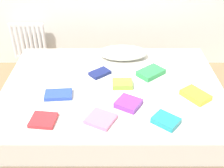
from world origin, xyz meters
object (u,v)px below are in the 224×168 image
textbook_blue (58,95)px  textbook_pink (100,119)px  textbook_lime (122,84)px  textbook_red (43,120)px  radiator (28,41)px  pillow (122,53)px  textbook_green (150,72)px  textbook_navy (99,73)px  textbook_teal (165,120)px  textbook_yellow (195,95)px  bed (112,107)px  textbook_purple (128,103)px

textbook_blue → textbook_pink: textbook_blue is taller
textbook_lime → textbook_red: textbook_lime is taller
textbook_lime → textbook_red: 0.77m
radiator → pillow: bearing=-30.1°
textbook_green → pillow: bearing=87.1°
textbook_lime → textbook_navy: 0.29m
textbook_lime → textbook_red: bearing=-142.8°
pillow → textbook_pink: pillow is taller
textbook_lime → textbook_teal: 0.58m
pillow → textbook_blue: bearing=-129.8°
textbook_yellow → textbook_navy: (-0.82, 0.37, -0.01)m
textbook_teal → textbook_yellow: same height
textbook_lime → textbook_yellow: 0.63m
bed → textbook_lime: (0.09, -0.01, 0.27)m
radiator → textbook_purple: (1.20, -1.49, 0.15)m
textbook_yellow → textbook_pink: bearing=-105.5°
textbook_navy → textbook_teal: bearing=-92.7°
textbook_yellow → textbook_navy: 0.90m
textbook_blue → textbook_purple: (0.59, -0.13, 0.01)m
radiator → textbook_teal: 2.26m
textbook_yellow → textbook_green: (-0.33, 0.36, 0.00)m
bed → textbook_green: bearing=26.3°
textbook_lime → textbook_green: 0.34m
bed → textbook_purple: (0.13, -0.29, 0.28)m
textbook_blue → textbook_purple: size_ratio=1.26×
textbook_teal → textbook_pink: size_ratio=0.94×
textbook_purple → textbook_blue: bearing=-162.2°
bed → textbook_blue: bearing=-160.2°
pillow → textbook_navy: bearing=-124.9°
pillow → textbook_blue: size_ratio=2.22×
textbook_navy → textbook_blue: bearing=-173.5°
textbook_yellow → textbook_pink: textbook_yellow is taller
radiator → textbook_blue: radiator is taller
textbook_blue → textbook_pink: 0.48m
textbook_pink → textbook_purple: bearing=67.7°
radiator → textbook_green: 1.77m
textbook_blue → textbook_teal: bearing=-26.2°
bed → textbook_red: 0.76m
pillow → textbook_red: pillow is taller
radiator → textbook_yellow: 2.25m
radiator → textbook_navy: (0.95, -1.01, 0.15)m
textbook_yellow → bed: bearing=-140.7°
bed → textbook_blue: size_ratio=8.75×
bed → textbook_yellow: size_ratio=8.83×
bed → textbook_pink: (-0.09, -0.48, 0.27)m
textbook_yellow → textbook_red: bearing=-111.9°
textbook_lime → textbook_blue: 0.57m
textbook_yellow → pillow: bearing=-175.7°
textbook_lime → textbook_yellow: textbook_yellow is taller
textbook_lime → textbook_blue: (-0.55, -0.15, -0.01)m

